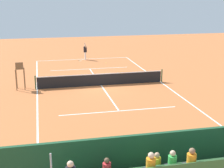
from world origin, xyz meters
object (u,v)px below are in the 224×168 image
at_px(tennis_player, 85,51).
at_px(courtside_bench, 202,152).
at_px(tennis_racket, 80,61).
at_px(tennis_net, 101,79).
at_px(equipment_bag, 164,166).
at_px(umpire_chair, 20,73).
at_px(tennis_ball_near, 106,63).

bearing_deg(tennis_player, courtside_bench, 94.03).
height_order(tennis_player, tennis_racket, tennis_player).
relative_size(tennis_net, equipment_bag, 11.44).
relative_size(courtside_bench, tennis_racket, 3.11).
xyz_separation_m(tennis_net, umpire_chair, (6.20, -0.24, 0.81)).
xyz_separation_m(tennis_player, tennis_ball_near, (-1.89, 2.20, -0.98)).
height_order(tennis_net, umpire_chair, umpire_chair).
bearing_deg(tennis_net, umpire_chair, -2.18).
bearing_deg(tennis_net, courtside_bench, 98.16).
relative_size(courtside_bench, equipment_bag, 2.00).
bearing_deg(tennis_ball_near, equipment_bag, 84.84).
height_order(tennis_net, tennis_player, tennis_player).
xyz_separation_m(equipment_bag, tennis_player, (-0.08, -24.01, 0.84)).
distance_m(umpire_chair, courtside_bench, 15.77).
relative_size(umpire_chair, tennis_ball_near, 32.42).
distance_m(tennis_net, courtside_bench, 13.41).
bearing_deg(tennis_player, umpire_chair, 58.23).
bearing_deg(tennis_racket, equipment_bag, 91.36).
bearing_deg(equipment_bag, tennis_net, -89.41).
xyz_separation_m(tennis_racket, tennis_ball_near, (-2.53, 1.62, 0.02)).
distance_m(umpire_chair, equipment_bag, 15.08).
distance_m(tennis_net, equipment_bag, 13.40).
relative_size(tennis_net, tennis_player, 5.35).
relative_size(umpire_chair, courtside_bench, 1.19).
height_order(tennis_racket, tennis_ball_near, tennis_ball_near).
height_order(umpire_chair, tennis_racket, umpire_chair).
bearing_deg(courtside_bench, tennis_ball_near, -90.54).
distance_m(tennis_racket, tennis_ball_near, 3.00).
xyz_separation_m(courtside_bench, tennis_racket, (2.32, -23.30, -0.54)).
relative_size(umpire_chair, tennis_racket, 3.69).
xyz_separation_m(umpire_chair, tennis_player, (-6.42, -10.37, -0.30)).
bearing_deg(equipment_bag, tennis_ball_near, -95.16).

